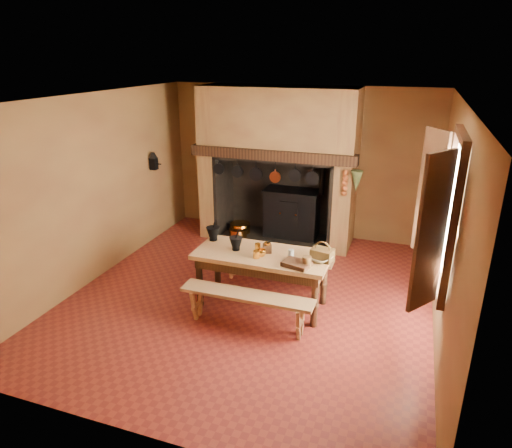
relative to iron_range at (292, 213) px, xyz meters
The scene contains 28 objects.
floor 2.50m from the iron_range, 89.02° to the right, with size 5.50×5.50×0.00m, color maroon.
ceiling 3.37m from the iron_range, 89.02° to the right, with size 5.50×5.50×0.00m, color silver.
back_wall 0.97m from the iron_range, 82.10° to the left, with size 5.00×0.02×2.80m, color olive.
wall_left 3.59m from the iron_range, 135.12° to the right, with size 0.02×5.50×2.80m, color olive.
wall_right 3.65m from the iron_range, 43.91° to the right, with size 0.02×5.50×2.80m, color olive.
wall_front 5.28m from the iron_range, 89.54° to the right, with size 5.00×0.02×2.80m, color olive.
chimney_breast 1.36m from the iron_range, 151.95° to the right, with size 2.95×0.96×2.80m.
iron_range is the anchor object (origin of this frame).
hearth_pans 1.10m from the iron_range, 167.25° to the right, with size 0.51×0.62×0.20m.
hanging_pans 1.12m from the iron_range, 115.02° to the right, with size 1.92×0.29×0.27m.
onion_string 1.49m from the iron_range, 32.25° to the right, with size 0.12×0.10×0.46m, color #94481B, non-canonical shape.
herb_bunch 1.65m from the iron_range, 28.28° to the right, with size 0.20×0.20×0.35m, color #4C5729.
window 3.91m from the iron_range, 49.98° to the right, with size 0.39×1.75×1.76m.
wall_coffee_mill 2.74m from the iron_range, 159.32° to the right, with size 0.23×0.16×0.31m.
work_table 2.61m from the iron_range, 84.23° to the right, with size 1.82×0.81×0.79m.
bench_front 3.21m from the iron_range, 85.32° to the right, with size 1.73×0.30×0.49m.
bench_back 1.96m from the iron_range, 82.32° to the right, with size 1.74×0.30×0.49m.
mortar_large 2.49m from the iron_range, 102.90° to the right, with size 0.20×0.20×0.34m.
mortar_small 2.64m from the iron_range, 92.43° to the right, with size 0.18×0.18×0.31m.
coffee_grinder 2.59m from the iron_range, 82.86° to the right, with size 0.17×0.15×0.18m.
brass_mug_a 2.80m from the iron_range, 85.03° to the right, with size 0.09×0.09×0.10m, color gold.
brass_mug_b 2.53m from the iron_range, 86.15° to the right, with size 0.08×0.08×0.09m, color gold.
mixing_bowl 2.80m from the iron_range, 67.69° to the right, with size 0.30×0.30×0.07m, color #B5AE8B.
stoneware_crock 2.99m from the iron_range, 71.71° to the right, with size 0.12×0.12×0.14m, color brown.
glass_jar 2.75m from the iron_range, 75.60° to the right, with size 0.07×0.07×0.13m, color beige.
wicker_basket 2.79m from the iron_range, 67.13° to the right, with size 0.31×0.25×0.27m.
wooden_tray 2.96m from the iron_range, 74.11° to the right, with size 0.34×0.24×0.06m, color #3B2112.
brass_cup 2.73m from the iron_range, 83.96° to the right, with size 0.13×0.13×0.10m, color gold.
Camera 1 is at (1.99, -5.49, 3.33)m, focal length 32.00 mm.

